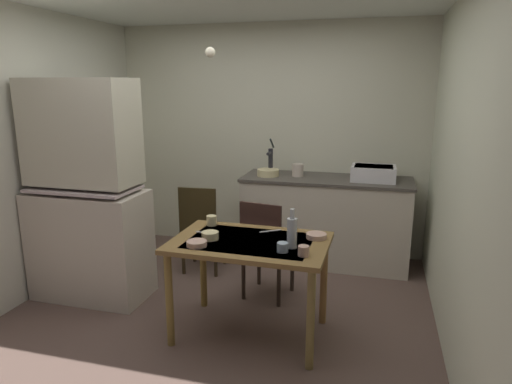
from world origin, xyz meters
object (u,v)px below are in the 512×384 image
hand_pump (270,159)px  glass_bottle (292,232)px  hutch_cabinet (87,199)px  sink_basin (373,173)px  mixing_bowl_counter (268,173)px  chair_far_side (265,248)px  dining_table (250,253)px  chair_by_counter (202,227)px  mug_dark (304,251)px  serving_bowl_wide (196,243)px

hand_pump → glass_bottle: size_ratio=1.37×
hand_pump → glass_bottle: (0.57, -1.73, -0.22)m
hand_pump → hutch_cabinet: bearing=-133.1°
sink_basin → glass_bottle: 1.77m
sink_basin → mixing_bowl_counter: size_ratio=1.88×
chair_far_side → dining_table: bearing=-86.9°
hutch_cabinet → chair_by_counter: size_ratio=2.13×
hutch_cabinet → mug_dark: 2.05m
hutch_cabinet → mixing_bowl_counter: hutch_cabinet is taller
mug_dark → dining_table: bearing=155.2°
chair_far_side → chair_by_counter: chair_far_side is taller
hutch_cabinet → dining_table: size_ratio=1.66×
sink_basin → mug_dark: 1.88m
dining_table → glass_bottle: (0.33, -0.07, 0.22)m
mixing_bowl_counter → mug_dark: mixing_bowl_counter is taller
chair_far_side → chair_by_counter: (-0.77, 0.41, 0.00)m
hand_pump → chair_far_side: (0.21, -1.06, -0.62)m
hutch_cabinet → mixing_bowl_counter: 1.86m
hand_pump → serving_bowl_wide: bearing=-92.8°
glass_bottle → mixing_bowl_counter: bearing=109.3°
glass_bottle → hand_pump: bearing=108.3°
hand_pump → glass_bottle: bearing=-71.7°
hutch_cabinet → sink_basin: size_ratio=4.41×
chair_by_counter → chair_far_side: bearing=-28.2°
dining_table → serving_bowl_wide: 0.42m
mixing_bowl_counter → chair_by_counter: 0.92m
sink_basin → serving_bowl_wide: sink_basin is taller
mug_dark → chair_by_counter: bearing=135.4°
hand_pump → serving_bowl_wide: size_ratio=2.65×
mug_dark → sink_basin: bearing=77.3°
hutch_cabinet → glass_bottle: 1.92m
hand_pump → chair_far_side: hand_pump is taller
chair_far_side → chair_by_counter: 0.88m
sink_basin → mixing_bowl_counter: 1.09m
chair_by_counter → glass_bottle: size_ratio=3.20×
sink_basin → chair_by_counter: sink_basin is taller
sink_basin → hand_pump: hand_pump is taller
chair_far_side → glass_bottle: 0.86m
chair_by_counter → sink_basin: bearing=20.0°
hand_pump → serving_bowl_wide: hand_pump is taller
hand_pump → serving_bowl_wide: 1.91m
sink_basin → mixing_bowl_counter: bearing=-177.4°
mixing_bowl_counter → chair_far_side: bearing=-77.5°
sink_basin → chair_by_counter: bearing=-160.0°
sink_basin → serving_bowl_wide: 2.20m
sink_basin → glass_bottle: size_ratio=1.54×
chair_by_counter → serving_bowl_wide: (0.47, -1.24, 0.30)m
serving_bowl_wide → hand_pump: bearing=87.2°
serving_bowl_wide → dining_table: bearing=32.5°
mixing_bowl_counter → hand_pump: bearing=88.5°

